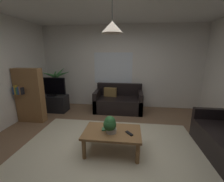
{
  "coord_description": "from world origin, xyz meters",
  "views": [
    {
      "loc": [
        0.34,
        -2.42,
        1.73
      ],
      "look_at": [
        0.0,
        0.3,
        1.05
      ],
      "focal_mm": 23.71,
      "sensor_mm": 36.0,
      "label": 1
    }
  ],
  "objects_px": {
    "book_on_table_0": "(105,129)",
    "bookshelf_corner": "(30,95)",
    "coffee_table": "(112,134)",
    "tv_stand": "(53,103)",
    "couch_under_window": "(118,102)",
    "potted_palm_corner": "(57,88)",
    "remote_on_table_0": "(129,133)",
    "tv": "(51,86)",
    "pendant_lamp": "(112,27)",
    "potted_plant_on_table": "(110,124)"
  },
  "relations": [
    {
      "from": "book_on_table_0",
      "to": "bookshelf_corner",
      "type": "height_order",
      "value": "bookshelf_corner"
    },
    {
      "from": "coffee_table",
      "to": "tv_stand",
      "type": "bearing_deg",
      "value": 139.89
    },
    {
      "from": "couch_under_window",
      "to": "potted_palm_corner",
      "type": "xyz_separation_m",
      "value": [
        -2.11,
        0.19,
        0.33
      ]
    },
    {
      "from": "remote_on_table_0",
      "to": "tv",
      "type": "distance_m",
      "value": 3.01
    },
    {
      "from": "tv",
      "to": "bookshelf_corner",
      "type": "xyz_separation_m",
      "value": [
        -0.19,
        -0.73,
        -0.08
      ]
    },
    {
      "from": "book_on_table_0",
      "to": "tv",
      "type": "distance_m",
      "value": 2.61
    },
    {
      "from": "book_on_table_0",
      "to": "remote_on_table_0",
      "type": "height_order",
      "value": "remote_on_table_0"
    },
    {
      "from": "tv_stand",
      "to": "coffee_table",
      "type": "bearing_deg",
      "value": -40.11
    },
    {
      "from": "coffee_table",
      "to": "pendant_lamp",
      "type": "xyz_separation_m",
      "value": [
        0.0,
        0.0,
        1.79
      ]
    },
    {
      "from": "pendant_lamp",
      "to": "couch_under_window",
      "type": "bearing_deg",
      "value": 91.7
    },
    {
      "from": "couch_under_window",
      "to": "pendant_lamp",
      "type": "distance_m",
      "value": 2.76
    },
    {
      "from": "tv",
      "to": "potted_palm_corner",
      "type": "distance_m",
      "value": 0.53
    },
    {
      "from": "coffee_table",
      "to": "potted_palm_corner",
      "type": "bearing_deg",
      "value": 134.22
    },
    {
      "from": "bookshelf_corner",
      "to": "pendant_lamp",
      "type": "height_order",
      "value": "pendant_lamp"
    },
    {
      "from": "book_on_table_0",
      "to": "remote_on_table_0",
      "type": "relative_size",
      "value": 0.76
    },
    {
      "from": "tv_stand",
      "to": "book_on_table_0",
      "type": "bearing_deg",
      "value": -41.31
    },
    {
      "from": "book_on_table_0",
      "to": "potted_palm_corner",
      "type": "bearing_deg",
      "value": 132.95
    },
    {
      "from": "remote_on_table_0",
      "to": "pendant_lamp",
      "type": "distance_m",
      "value": 1.74
    },
    {
      "from": "book_on_table_0",
      "to": "couch_under_window",
      "type": "bearing_deg",
      "value": 87.98
    },
    {
      "from": "book_on_table_0",
      "to": "tv",
      "type": "height_order",
      "value": "tv"
    },
    {
      "from": "couch_under_window",
      "to": "potted_plant_on_table",
      "type": "bearing_deg",
      "value": -89.16
    },
    {
      "from": "book_on_table_0",
      "to": "potted_plant_on_table",
      "type": "distance_m",
      "value": 0.21
    },
    {
      "from": "potted_plant_on_table",
      "to": "potted_palm_corner",
      "type": "relative_size",
      "value": 0.23
    },
    {
      "from": "book_on_table_0",
      "to": "potted_palm_corner",
      "type": "distance_m",
      "value": 2.99
    },
    {
      "from": "remote_on_table_0",
      "to": "bookshelf_corner",
      "type": "relative_size",
      "value": 0.11
    },
    {
      "from": "couch_under_window",
      "to": "potted_plant_on_table",
      "type": "relative_size",
      "value": 4.75
    },
    {
      "from": "remote_on_table_0",
      "to": "potted_plant_on_table",
      "type": "xyz_separation_m",
      "value": [
        -0.33,
        0.0,
        0.15
      ]
    },
    {
      "from": "book_on_table_0",
      "to": "tv",
      "type": "relative_size",
      "value": 0.13
    },
    {
      "from": "tv_stand",
      "to": "bookshelf_corner",
      "type": "xyz_separation_m",
      "value": [
        -0.19,
        -0.75,
        0.46
      ]
    },
    {
      "from": "remote_on_table_0",
      "to": "potted_palm_corner",
      "type": "relative_size",
      "value": 0.12
    },
    {
      "from": "coffee_table",
      "to": "remote_on_table_0",
      "type": "xyz_separation_m",
      "value": [
        0.3,
        -0.06,
        0.07
      ]
    },
    {
      "from": "book_on_table_0",
      "to": "bookshelf_corner",
      "type": "xyz_separation_m",
      "value": [
        -2.14,
        0.96,
        0.29
      ]
    },
    {
      "from": "couch_under_window",
      "to": "tv",
      "type": "xyz_separation_m",
      "value": [
        -2.02,
        -0.31,
        0.51
      ]
    },
    {
      "from": "remote_on_table_0",
      "to": "book_on_table_0",
      "type": "bearing_deg",
      "value": 128.8
    },
    {
      "from": "remote_on_table_0",
      "to": "bookshelf_corner",
      "type": "bearing_deg",
      "value": 119.22
    },
    {
      "from": "tv_stand",
      "to": "potted_palm_corner",
      "type": "distance_m",
      "value": 0.6
    },
    {
      "from": "remote_on_table_0",
      "to": "pendant_lamp",
      "type": "xyz_separation_m",
      "value": [
        -0.3,
        0.06,
        1.71
      ]
    },
    {
      "from": "coffee_table",
      "to": "book_on_table_0",
      "type": "relative_size",
      "value": 8.34
    },
    {
      "from": "remote_on_table_0",
      "to": "potted_plant_on_table",
      "type": "relative_size",
      "value": 0.53
    },
    {
      "from": "coffee_table",
      "to": "bookshelf_corner",
      "type": "xyz_separation_m",
      "value": [
        -2.27,
        1.0,
        0.37
      ]
    },
    {
      "from": "tv",
      "to": "couch_under_window",
      "type": "bearing_deg",
      "value": 8.62
    },
    {
      "from": "couch_under_window",
      "to": "potted_palm_corner",
      "type": "distance_m",
      "value": 2.14
    },
    {
      "from": "couch_under_window",
      "to": "tv",
      "type": "relative_size",
      "value": 1.59
    },
    {
      "from": "pendant_lamp",
      "to": "potted_plant_on_table",
      "type": "bearing_deg",
      "value": -117.36
    },
    {
      "from": "book_on_table_0",
      "to": "potted_plant_on_table",
      "type": "height_order",
      "value": "potted_plant_on_table"
    },
    {
      "from": "potted_plant_on_table",
      "to": "coffee_table",
      "type": "bearing_deg",
      "value": 62.64
    },
    {
      "from": "coffee_table",
      "to": "potted_palm_corner",
      "type": "relative_size",
      "value": 0.75
    },
    {
      "from": "couch_under_window",
      "to": "coffee_table",
      "type": "bearing_deg",
      "value": -88.3
    },
    {
      "from": "book_on_table_0",
      "to": "potted_palm_corner",
      "type": "height_order",
      "value": "potted_palm_corner"
    },
    {
      "from": "potted_plant_on_table",
      "to": "bookshelf_corner",
      "type": "height_order",
      "value": "bookshelf_corner"
    }
  ]
}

